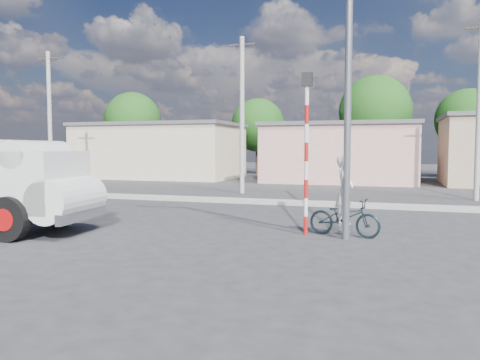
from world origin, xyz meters
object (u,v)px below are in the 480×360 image
(traffic_pole, at_px, (306,139))
(cyclist, at_px, (345,202))
(bicycle, at_px, (344,217))
(streetlight, at_px, (342,45))

(traffic_pole, bearing_deg, cyclist, 6.38)
(bicycle, bearing_deg, cyclist, 0.00)
(cyclist, xyz_separation_m, streetlight, (-0.08, -0.41, 4.04))
(traffic_pole, xyz_separation_m, streetlight, (0.94, -0.30, 2.37))
(bicycle, height_order, streetlight, streetlight)
(bicycle, distance_m, streetlight, 4.47)
(traffic_pole, relative_size, streetlight, 0.48)
(bicycle, relative_size, traffic_pole, 0.45)
(cyclist, xyz_separation_m, traffic_pole, (-1.02, -0.11, 1.67))
(bicycle, bearing_deg, streetlight, -178.06)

